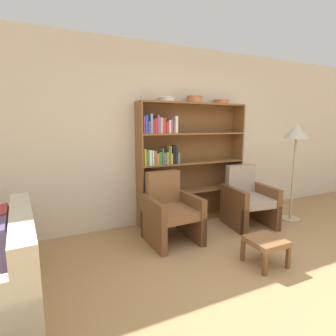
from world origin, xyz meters
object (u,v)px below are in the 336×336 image
Objects in this scene: bowl_brass at (221,102)px; armchair_leather at (170,211)px; bookshelf at (182,163)px; bowl_cream at (167,99)px; bowl_sage at (195,99)px; footstool at (266,243)px; floor_lamp at (296,137)px; armchair_cushioned at (248,200)px.

armchair_leather is (-1.18, -0.57, -1.52)m from bowl_brass.
bookshelf is 1.01m from bowl_cream.
bowl_sage is 0.66× the size of footstool.
footstool is at bearing -90.02° from bowl_sage.
bowl_sage is at bearing 154.59° from floor_lamp.
armchair_cushioned is at bearing 178.12° from armchair_leather.
armchair_cushioned is (0.15, -0.57, -1.52)m from bowl_brass.
bowl_sage is 0.50m from bowl_brass.
bookshelf is 1.76m from footstool.
bowl_cream is at bearing -180.00° from bowl_sage.
bowl_sage reaches higher than armchair_leather.
bowl_cream reaches higher than armchair_cushioned.
footstool is at bearing 65.06° from armchair_cushioned.
bowl_cream reaches higher than bookshelf.
bowl_brass reaches higher than armchair_leather.
bowl_brass is (0.97, 0.00, 0.00)m from bowl_cream.
bookshelf is 1.20× the size of floor_lamp.
bowl_brass is 2.36m from footstool.
bowl_sage is at bearing -33.83° from armchair_cushioned.
bowl_cream reaches higher than floor_lamp.
footstool is at bearing -83.07° from bookshelf.
armchair_cushioned is 2.43× the size of footstool.
armchair_leather is at bearing -110.27° from bowl_cream.
bowl_brass is (0.50, -0.00, -0.02)m from bowl_sage.
armchair_leather is (-0.49, -0.58, -0.55)m from bookshelf.
bookshelf reaches higher than floor_lamp.
bowl_sage is 1.72m from floor_lamp.
floor_lamp is at bearing -23.23° from bookshelf.
bowl_brass is 1.32m from floor_lamp.
floor_lamp is (1.66, -0.71, 0.40)m from bookshelf.
bowl_sage is at bearing -142.30° from armchair_leather.
floor_lamp is at bearing 178.53° from armchair_cushioned.
armchair_leather is at bearing 123.84° from footstool.
bowl_sage reaches higher than footstool.
bookshelf is 7.35× the size of bowl_brass.
armchair_leather is (-0.69, -0.57, -1.55)m from bowl_sage.
bookshelf is 7.61× the size of bowl_sage.
floor_lamp is (1.94, -0.69, -0.57)m from bowl_cream.
armchair_leather is at bearing -130.02° from bookshelf.
bowl_brass is 0.68× the size of footstool.
bowl_sage is (0.48, 0.00, 0.02)m from bowl_cream.
bowl_sage is 2.32m from footstool.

